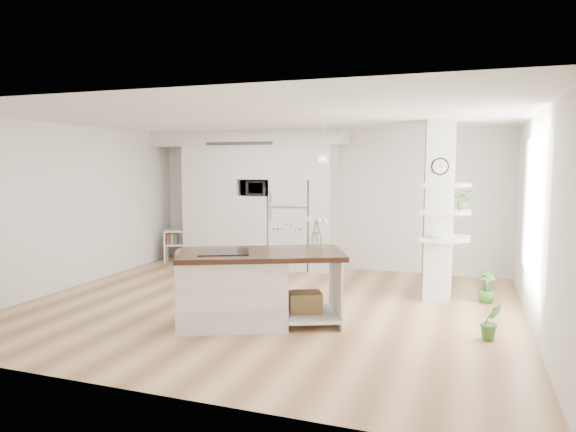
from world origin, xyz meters
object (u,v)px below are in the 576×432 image
object	(u,v)px
refrigerator	(293,224)
floor_plant_a	(491,321)
bookshelf	(180,248)
kitchen_island	(242,286)

from	to	relation	value
refrigerator	floor_plant_a	bearing A→B (deg)	-41.87
refrigerator	bookshelf	world-z (taller)	refrigerator
kitchen_island	bookshelf	world-z (taller)	kitchen_island
kitchen_island	bookshelf	size ratio (longest dim) A/B	3.49
floor_plant_a	bookshelf	bearing A→B (deg)	153.47
kitchen_island	refrigerator	bearing A→B (deg)	73.90
refrigerator	bookshelf	distance (m)	2.53
refrigerator	kitchen_island	size ratio (longest dim) A/B	0.76
bookshelf	floor_plant_a	distance (m)	6.68
refrigerator	kitchen_island	bearing A→B (deg)	-81.68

